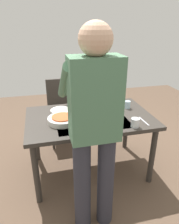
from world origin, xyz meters
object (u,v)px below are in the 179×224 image
dining_table (90,123)px  water_cup_near_right (94,127)px  serving_bowl_pasta (62,119)px  water_cup_near_left (128,105)px  water_cup_far_left (135,123)px  dinner_plate_far (60,110)px  person_server (94,127)px  wine_glass_left (91,114)px  wine_bottle (73,122)px  dinner_plate_near (105,108)px  chair_near (62,107)px

dining_table → water_cup_near_right: water_cup_near_right is taller
dining_table → serving_bowl_pasta: 0.33m
water_cup_near_left → water_cup_near_right: size_ratio=1.03×
water_cup_far_left → dinner_plate_far: 0.88m
water_cup_far_left → serving_bowl_pasta: size_ratio=0.30×
person_server → wine_glass_left: 0.54m
serving_bowl_pasta → dinner_plate_far: bearing=-92.4°
water_cup_near_left → water_cup_far_left: 0.47m
wine_bottle → serving_bowl_pasta: bearing=-73.5°
dinner_plate_near → wine_glass_left: bearing=52.6°
dinner_plate_far → dining_table: bearing=142.2°
wine_bottle → water_cup_near_right: 0.20m
water_cup_near_left → dinner_plate_far: size_ratio=0.39×
water_cup_far_left → serving_bowl_pasta: 0.73m
wine_bottle → wine_glass_left: size_ratio=1.96×
chair_near → wine_bottle: size_ratio=3.07×
person_server → serving_bowl_pasta: 0.67m
wine_bottle → wine_glass_left: 0.25m
water_cup_far_left → chair_near: bearing=-62.9°
person_server → water_cup_near_left: bearing=-128.0°
water_cup_near_left → dining_table: bearing=12.9°
dining_table → water_cup_far_left: (-0.37, 0.35, 0.13)m
person_server → water_cup_far_left: size_ratio=18.64×
chair_near → water_cup_far_left: chair_near is taller
person_server → wine_bottle: 0.40m
water_cup_far_left → dinner_plate_near: 0.53m
water_cup_far_left → dinner_plate_far: bearing=-40.7°
wine_bottle → serving_bowl_pasta: size_ratio=0.99×
person_server → dinner_plate_near: person_server is taller
water_cup_near_right → dinner_plate_near: (-0.26, -0.49, -0.04)m
person_server → water_cup_near_left: person_server is taller
water_cup_near_left → wine_glass_left: bearing=28.6°
serving_bowl_pasta → dinner_plate_far: 0.31m
water_cup_far_left → dinner_plate_near: bearing=-73.1°
wine_bottle → water_cup_far_left: (-0.61, 0.02, -0.06)m
wine_bottle → serving_bowl_pasta: wine_bottle is taller
chair_near → wine_glass_left: (-0.19, 0.98, 0.30)m
chair_near → water_cup_far_left: bearing=117.1°
chair_near → water_cup_near_left: 1.02m
wine_bottle → person_server: bearing=105.1°
dinner_plate_far → dinner_plate_near: bearing=172.2°
wine_bottle → wine_glass_left: wine_bottle is taller
wine_glass_left → dinner_plate_near: size_ratio=0.66×
person_server → water_cup_near_right: size_ratio=19.70×
chair_near → water_cup_near_left: (-0.71, 0.70, 0.24)m
water_cup_near_left → water_cup_far_left: (0.12, 0.46, 0.00)m
wine_bottle → dining_table: bearing=-125.7°
water_cup_near_right → chair_near: bearing=-81.2°
water_cup_near_right → water_cup_far_left: bearing=177.9°
person_server → wine_bottle: bearing=-74.9°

